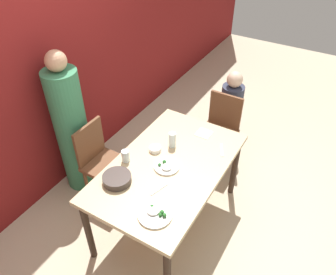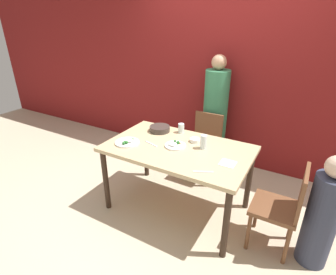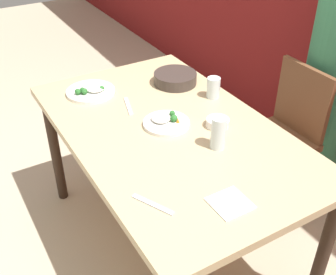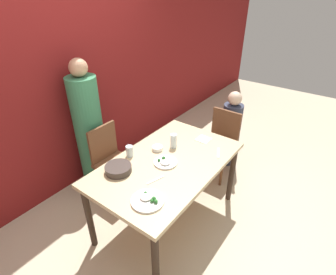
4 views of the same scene
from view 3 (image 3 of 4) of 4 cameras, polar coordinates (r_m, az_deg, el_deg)
The scene contains 13 objects.
ground_plane at distance 2.49m, azimuth 0.20°, elevation -13.96°, with size 10.00×10.00×0.00m, color beige.
dining_table at distance 2.02m, azimuth 0.24°, elevation -0.71°, with size 1.49×0.91×0.78m.
chair_adult_spot at distance 2.58m, azimuth 15.28°, elevation 0.69°, with size 0.40×0.40×0.87m.
person_adult at distance 2.69m, azimuth 21.32°, elevation 7.21°, with size 0.33×0.33×1.59m.
bowl_curry at distance 2.37m, azimuth 0.99°, elevation 8.07°, with size 0.24×0.24×0.06m.
plate_rice_adult at distance 2.00m, azimuth -0.28°, elevation 2.11°, with size 0.22×0.22×0.05m.
plate_rice_child at distance 2.31m, azimuth -10.39°, elevation 6.21°, with size 0.26×0.26×0.05m.
bowl_rice_small at distance 1.99m, azimuth 6.75°, elevation 2.05°, with size 0.11×0.11×0.04m.
glass_water_tall at distance 2.22m, azimuth 6.17°, elevation 6.72°, with size 0.07×0.07×0.11m.
glass_water_short at distance 1.82m, azimuth 6.85°, elevation 0.63°, with size 0.07×0.07×0.15m.
napkin_folded at distance 1.58m, azimuth 8.40°, elevation -8.80°, with size 0.14×0.14×0.01m.
fork_steel at distance 1.56m, azimuth -2.09°, elevation -9.05°, with size 0.17×0.10×0.01m.
spoon_steel at distance 2.16m, azimuth -5.39°, elevation 4.24°, with size 0.18×0.07×0.01m.
Camera 3 is at (1.43, -0.85, 1.85)m, focal length 45.00 mm.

